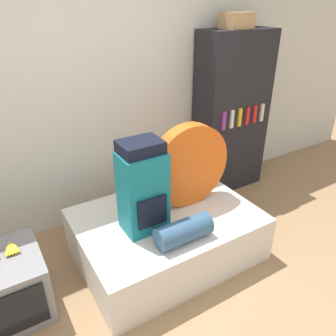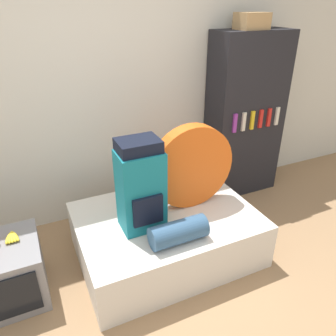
# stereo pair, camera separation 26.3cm
# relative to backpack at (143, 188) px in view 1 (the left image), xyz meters

# --- Properties ---
(ground_plane) EXTENTS (16.00, 16.00, 0.00)m
(ground_plane) POSITION_rel_backpack_xyz_m (-0.01, -0.74, -0.79)
(ground_plane) COLOR #997551
(wall_back) EXTENTS (8.00, 0.05, 2.60)m
(wall_back) POSITION_rel_backpack_xyz_m (-0.01, 1.00, 0.51)
(wall_back) COLOR silver
(wall_back) RESTS_ON ground_plane
(bed) EXTENTS (1.52, 1.10, 0.43)m
(bed) POSITION_rel_backpack_xyz_m (0.24, 0.05, -0.58)
(bed) COLOR silver
(bed) RESTS_ON ground_plane
(backpack) EXTENTS (0.34, 0.30, 0.75)m
(backpack) POSITION_rel_backpack_xyz_m (0.00, 0.00, 0.00)
(backpack) COLOR #14707F
(backpack) RESTS_ON bed
(tent_bag) EXTENTS (0.75, 0.13, 0.75)m
(tent_bag) POSITION_rel_backpack_xyz_m (0.52, 0.13, 0.01)
(tent_bag) COLOR #E05B19
(tent_bag) RESTS_ON bed
(sleeping_roll) EXTENTS (0.45, 0.18, 0.18)m
(sleeping_roll) POSITION_rel_backpack_xyz_m (0.18, -0.31, -0.28)
(sleeping_roll) COLOR #33567A
(sleeping_roll) RESTS_ON bed
(television) EXTENTS (0.53, 0.58, 0.48)m
(television) POSITION_rel_backpack_xyz_m (-1.06, 0.11, -0.55)
(television) COLOR gray
(television) RESTS_ON ground_plane
(banana_bunch) EXTENTS (0.12, 0.15, 0.04)m
(banana_bunch) POSITION_rel_backpack_xyz_m (-0.97, 0.19, -0.30)
(banana_bunch) COLOR yellow
(banana_bunch) RESTS_ON television
(bookshelf) EXTENTS (0.84, 0.40, 1.82)m
(bookshelf) POSITION_rel_backpack_xyz_m (1.54, 0.76, 0.12)
(bookshelf) COLOR black
(bookshelf) RESTS_ON ground_plane
(cardboard_box) EXTENTS (0.29, 0.23, 0.15)m
(cardboard_box) POSITION_rel_backpack_xyz_m (1.46, 0.73, 1.10)
(cardboard_box) COLOR #A88456
(cardboard_box) RESTS_ON bookshelf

